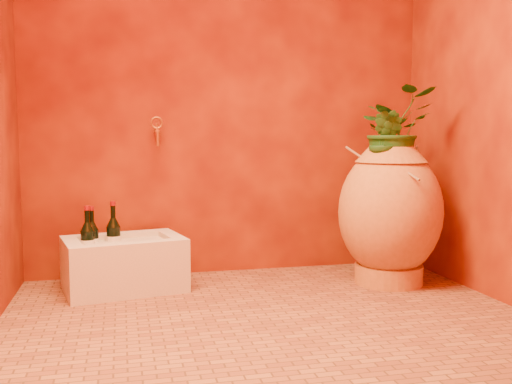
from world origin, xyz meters
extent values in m
plane|color=#945630|center=(0.00, 0.00, 0.00)|extent=(2.50, 2.50, 0.00)
cube|color=#530B04|center=(0.00, 1.00, 1.25)|extent=(2.50, 0.02, 2.50)
cube|color=#530B04|center=(1.25, 0.00, 1.25)|extent=(0.02, 2.00, 2.50)
cylinder|color=#C07936|center=(0.85, 0.47, 0.06)|extent=(0.51, 0.51, 0.11)
ellipsoid|color=#C07936|center=(0.85, 0.47, 0.42)|extent=(0.77, 0.77, 0.75)
cone|color=#C07936|center=(0.85, 0.47, 0.77)|extent=(0.53, 0.53, 0.11)
torus|color=#C07936|center=(0.85, 0.47, 0.84)|extent=(0.33, 0.33, 0.05)
cylinder|color=olive|center=(0.77, 0.42, 0.67)|extent=(0.33, 0.33, 0.28)
cylinder|color=olive|center=(0.83, 0.35, 0.70)|extent=(0.06, 0.41, 0.15)
cylinder|color=olive|center=(0.95, 0.39, 0.72)|extent=(0.21, 0.29, 0.19)
cube|color=beige|center=(-0.67, 0.68, 0.13)|extent=(0.71, 0.55, 0.27)
cube|color=beige|center=(-0.67, 0.85, 0.28)|extent=(0.64, 0.21, 0.03)
cube|color=beige|center=(-0.67, 0.50, 0.28)|extent=(0.64, 0.21, 0.03)
cube|color=beige|center=(-0.95, 0.68, 0.28)|extent=(0.14, 0.28, 0.03)
cube|color=beige|center=(-0.39, 0.68, 0.28)|extent=(0.14, 0.28, 0.03)
cylinder|color=black|center=(-0.84, 0.76, 0.25)|extent=(0.07, 0.07, 0.17)
cone|color=black|center=(-0.84, 0.76, 0.36)|extent=(0.07, 0.07, 0.05)
cylinder|color=black|center=(-0.84, 0.76, 0.42)|extent=(0.02, 0.02, 0.07)
cylinder|color=maroon|center=(-0.84, 0.76, 0.46)|extent=(0.03, 0.03, 0.02)
cylinder|color=silver|center=(-0.84, 0.76, 0.25)|extent=(0.07, 0.07, 0.08)
cylinder|color=black|center=(-0.86, 0.69, 0.25)|extent=(0.07, 0.07, 0.18)
cone|color=black|center=(-0.86, 0.69, 0.37)|extent=(0.07, 0.07, 0.05)
cylinder|color=black|center=(-0.86, 0.69, 0.42)|extent=(0.03, 0.03, 0.07)
cylinder|color=maroon|center=(-0.86, 0.69, 0.47)|extent=(0.03, 0.03, 0.02)
cylinder|color=silver|center=(-0.86, 0.69, 0.25)|extent=(0.08, 0.08, 0.08)
cylinder|color=black|center=(-0.72, 0.75, 0.26)|extent=(0.08, 0.08, 0.19)
cone|color=black|center=(-0.72, 0.75, 0.38)|extent=(0.08, 0.08, 0.05)
cylinder|color=black|center=(-0.72, 0.75, 0.44)|extent=(0.03, 0.03, 0.07)
cylinder|color=maroon|center=(-0.72, 0.75, 0.48)|extent=(0.03, 0.03, 0.03)
cylinder|color=silver|center=(-0.72, 0.75, 0.26)|extent=(0.08, 0.08, 0.08)
cylinder|color=#AE7528|center=(-0.46, 0.93, 0.89)|extent=(0.03, 0.15, 0.03)
cylinder|color=#AE7528|center=(-0.46, 0.85, 0.85)|extent=(0.02, 0.02, 0.09)
torus|color=#AE7528|center=(-0.46, 0.93, 0.94)|extent=(0.08, 0.01, 0.08)
cylinder|color=#AE7528|center=(-0.46, 0.93, 0.92)|extent=(0.01, 0.01, 0.05)
imported|color=#1B4B1A|center=(0.87, 0.48, 0.91)|extent=(0.45, 0.39, 0.48)
imported|color=#1B4B1A|center=(0.78, 0.41, 0.83)|extent=(0.24, 0.25, 0.35)
camera|label=1|loc=(-0.67, -2.56, 0.86)|focal=40.00mm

